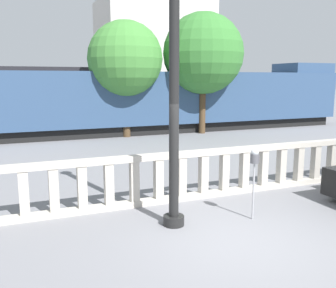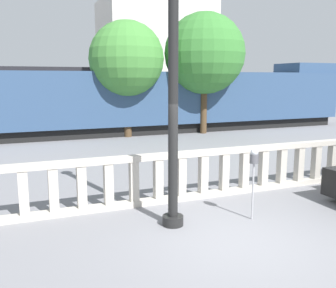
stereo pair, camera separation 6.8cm
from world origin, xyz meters
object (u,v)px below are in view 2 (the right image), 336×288
parking_meter (254,162)px  tree_right (205,54)px  tree_left (127,59)px  train_far (49,89)px  train_near (105,102)px  lamppost (173,78)px

parking_meter → tree_right: 13.28m
tree_left → tree_right: size_ratio=0.91×
train_far → tree_right: 18.47m
train_far → tree_left: tree_left is taller
train_near → lamppost: bearing=-96.4°
train_far → tree_right: tree_right is taller
lamppost → train_near: bearing=83.6°
train_near → tree_left: 2.63m
tree_left → train_near: bearing=130.7°
train_far → tree_right: bearing=-68.2°
parking_meter → tree_left: bearing=86.7°
parking_meter → train_far: bearing=93.7°
train_far → tree_left: (2.58, -16.70, 1.87)m
parking_meter → train_near: size_ratio=0.05×
lamppost → tree_right: bearing=60.2°
lamppost → tree_left: (2.41, 11.93, 0.97)m
parking_meter → tree_right: bearing=67.5°
train_near → train_far: size_ratio=1.59×
parking_meter → tree_left: size_ratio=0.26×
parking_meter → lamppost: bearing=168.9°
lamppost → tree_right: size_ratio=0.93×
parking_meter → tree_left: tree_left is taller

